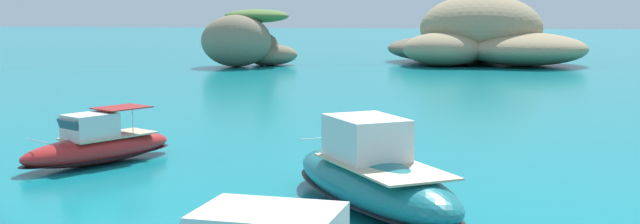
{
  "coord_description": "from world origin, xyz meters",
  "views": [
    {
      "loc": [
        4.31,
        -16.34,
        5.85
      ],
      "look_at": [
        -0.86,
        14.81,
        1.63
      ],
      "focal_mm": 44.38,
      "sensor_mm": 36.0,
      "label": 1
    }
  ],
  "objects_px": {
    "motorboat_teal": "(372,178)",
    "motorboat_red": "(98,146)",
    "islet_large": "(480,38)",
    "islet_small": "(247,40)"
  },
  "relations": [
    {
      "from": "motorboat_teal",
      "to": "motorboat_red",
      "type": "bearing_deg",
      "value": 155.69
    },
    {
      "from": "islet_large",
      "to": "islet_small",
      "type": "distance_m",
      "value": 24.26
    },
    {
      "from": "motorboat_teal",
      "to": "motorboat_red",
      "type": "distance_m",
      "value": 11.86
    },
    {
      "from": "motorboat_red",
      "to": "islet_small",
      "type": "bearing_deg",
      "value": 98.16
    },
    {
      "from": "islet_large",
      "to": "motorboat_teal",
      "type": "bearing_deg",
      "value": -94.8
    },
    {
      "from": "islet_small",
      "to": "motorboat_teal",
      "type": "height_order",
      "value": "islet_small"
    },
    {
      "from": "islet_large",
      "to": "islet_small",
      "type": "height_order",
      "value": "islet_large"
    },
    {
      "from": "islet_small",
      "to": "motorboat_red",
      "type": "distance_m",
      "value": 49.08
    },
    {
      "from": "islet_large",
      "to": "motorboat_teal",
      "type": "height_order",
      "value": "islet_large"
    },
    {
      "from": "motorboat_red",
      "to": "islet_large",
      "type": "bearing_deg",
      "value": 74.23
    }
  ]
}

